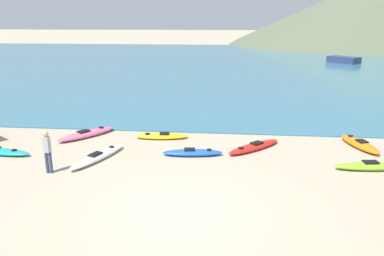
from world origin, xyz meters
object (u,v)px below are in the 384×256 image
Objects in this scene: kayak_on_sand_3 at (360,144)px; kayak_on_sand_4 at (162,136)px; kayak_on_sand_6 at (193,153)px; moored_boat_0 at (344,60)px; kayak_on_sand_1 at (254,147)px; kayak_on_sand_5 at (98,156)px; person_near_foreground at (47,149)px; kayak_on_sand_7 at (374,166)px; kayak_on_sand_2 at (87,134)px.

kayak_on_sand_3 reaches higher than kayak_on_sand_4.
kayak_on_sand_6 is 0.62× the size of moored_boat_0.
kayak_on_sand_5 reaches higher than kayak_on_sand_1.
kayak_on_sand_6 is (-2.77, -1.12, 0.01)m from kayak_on_sand_1.
kayak_on_sand_3 is at bearing -104.38° from moored_boat_0.
kayak_on_sand_4 is at bearing 165.51° from kayak_on_sand_1.
person_near_foreground is (-8.17, -3.61, 0.86)m from kayak_on_sand_1.
kayak_on_sand_7 is at bearing -6.69° from kayak_on_sand_6.
kayak_on_sand_7 is at bearing -23.21° from kayak_on_sand_1.
moored_boat_0 is (9.20, 35.89, 0.32)m from kayak_on_sand_3.
kayak_on_sand_4 is at bearing 177.44° from kayak_on_sand_3.
kayak_on_sand_2 is at bearing 166.93° from kayak_on_sand_7.
person_near_foreground is at bearing -86.60° from kayak_on_sand_2.
kayak_on_sand_6 is at bearing 12.44° from kayak_on_sand_5.
kayak_on_sand_6 is 0.83× the size of kayak_on_sand_7.
kayak_on_sand_1 is at bearing 156.79° from kayak_on_sand_7.
kayak_on_sand_6 is at bearing -20.91° from kayak_on_sand_2.
kayak_on_sand_2 is at bearing 159.09° from kayak_on_sand_6.
moored_boat_0 is (9.51, 38.64, 0.33)m from kayak_on_sand_7.
kayak_on_sand_2 is 4.74m from person_near_foreground.
moored_boat_0 is at bearing 65.87° from kayak_on_sand_6.
kayak_on_sand_1 is 1.04× the size of kayak_on_sand_4.
kayak_on_sand_7 is (9.20, -3.17, 0.03)m from kayak_on_sand_4.
kayak_on_sand_7 is (4.64, -1.99, 0.03)m from kayak_on_sand_1.
person_near_foreground reaches higher than kayak_on_sand_7.
moored_boat_0 is at bearing 76.17° from kayak_on_sand_7.
kayak_on_sand_5 is (-2.21, -3.18, 0.02)m from kayak_on_sand_4.
moored_boat_0 reaches higher than kayak_on_sand_2.
kayak_on_sand_2 is at bearing -178.10° from kayak_on_sand_4.
kayak_on_sand_7 is at bearing -96.34° from kayak_on_sand_3.
kayak_on_sand_5 is (-6.77, -2.01, 0.01)m from kayak_on_sand_1.
kayak_on_sand_4 is 0.79× the size of kayak_on_sand_5.
kayak_on_sand_2 is 0.89× the size of kayak_on_sand_5.
kayak_on_sand_5 is 11.42m from kayak_on_sand_7.
kayak_on_sand_7 reaches higher than kayak_on_sand_6.
kayak_on_sand_5 is 2.29m from person_near_foreground.
kayak_on_sand_2 is 1.12× the size of kayak_on_sand_4.
moored_boat_0 reaches higher than kayak_on_sand_6.
kayak_on_sand_2 is 1.08× the size of kayak_on_sand_3.
person_near_foreground is (-13.12, -4.36, 0.81)m from kayak_on_sand_3.
kayak_on_sand_2 reaches higher than kayak_on_sand_1.
kayak_on_sand_5 is at bearing 48.85° from person_near_foreground.
kayak_on_sand_2 is 1.12× the size of kayak_on_sand_6.
moored_boat_0 reaches higher than kayak_on_sand_5.
person_near_foreground is at bearing -127.07° from kayak_on_sand_4.
kayak_on_sand_6 is at bearing 173.31° from kayak_on_sand_7.
kayak_on_sand_5 is (-11.72, -2.76, -0.03)m from kayak_on_sand_3.
kayak_on_sand_1 is 4.71m from kayak_on_sand_4.
kayak_on_sand_1 is at bearing 16.49° from kayak_on_sand_5.
kayak_on_sand_1 is 8.98m from person_near_foreground.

